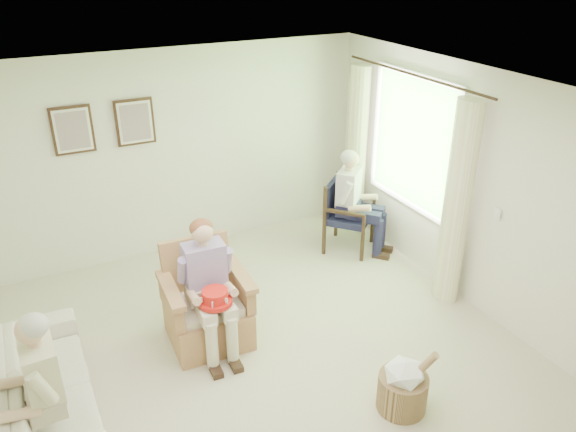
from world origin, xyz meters
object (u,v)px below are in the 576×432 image
(hatbox, at_px, (403,385))
(wood_armchair, at_px, (346,211))
(wicker_armchair, at_px, (207,311))
(person_dark, at_px, (354,196))
(person_sofa, at_px, (38,383))
(person_wicker, at_px, (208,279))
(sofa, at_px, (43,391))
(red_hat, at_px, (215,298))

(hatbox, bearing_deg, wood_armchair, 67.62)
(wicker_armchair, relative_size, person_dark, 0.76)
(wood_armchair, height_order, person_sofa, person_sofa)
(wood_armchair, relative_size, person_wicker, 0.69)
(hatbox, bearing_deg, wicker_armchair, 125.00)
(wicker_armchair, height_order, sofa, wicker_armchair)
(sofa, relative_size, person_sofa, 1.59)
(wicker_armchair, xyz_separation_m, hatbox, (1.18, -1.69, -0.08))
(wicker_armchair, distance_m, red_hat, 0.50)
(sofa, relative_size, red_hat, 6.20)
(red_hat, bearing_deg, person_wicker, 86.82)
(person_wicker, relative_size, person_dark, 1.00)
(sofa, bearing_deg, red_hat, -87.33)
(sofa, height_order, hatbox, hatbox)
(wood_armchair, relative_size, red_hat, 2.88)
(wood_armchair, bearing_deg, wicker_armchair, 162.22)
(person_wicker, bearing_deg, wicker_armchair, 92.52)
(person_dark, distance_m, person_sofa, 4.26)
(person_sofa, bearing_deg, red_hat, 104.75)
(person_sofa, height_order, hatbox, person_sofa)
(person_wicker, xyz_separation_m, person_dark, (2.31, 1.03, -0.00))
(wicker_armchair, height_order, person_dark, person_dark)
(sofa, height_order, red_hat, red_hat)
(sofa, bearing_deg, person_wicker, -80.01)
(person_wicker, xyz_separation_m, hatbox, (1.18, -1.56, -0.53))
(wood_armchair, xyz_separation_m, person_dark, (0.00, -0.15, 0.28))
(wicker_armchair, xyz_separation_m, person_dark, (2.31, 0.89, 0.46))
(wicker_armchair, bearing_deg, person_dark, 23.61)
(red_hat, bearing_deg, wicker_armchair, 88.08)
(person_sofa, bearing_deg, sofa, 177.90)
(sofa, xyz_separation_m, person_sofa, (-0.00, -0.40, 0.42))
(person_dark, bearing_deg, sofa, 156.41)
(wood_armchair, distance_m, person_sofa, 4.33)
(person_dark, relative_size, person_sofa, 1.07)
(sofa, xyz_separation_m, hatbox, (2.77, -1.28, -0.04))
(person_dark, distance_m, red_hat, 2.63)
(hatbox, bearing_deg, sofa, 155.31)
(wood_armchair, distance_m, red_hat, 2.71)
(person_wicker, distance_m, hatbox, 2.03)
(sofa, bearing_deg, person_dark, -71.49)
(person_wicker, bearing_deg, wood_armchair, 29.57)
(person_wicker, relative_size, red_hat, 4.20)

